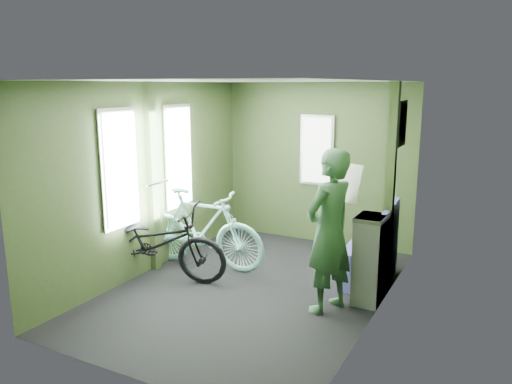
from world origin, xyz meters
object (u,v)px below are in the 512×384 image
passenger (329,231)px  bicycle_black (157,280)px  waste_box (369,260)px  bicycle_mint (203,267)px  bench_seat (371,259)px

passenger → bicycle_black: bearing=-64.2°
waste_box → bicycle_black: bearing=-167.0°
bicycle_black → bicycle_mint: 0.65m
bicycle_black → passenger: passenger is taller
waste_box → bench_seat: size_ratio=0.99×
bicycle_mint → passenger: bearing=-106.0°
bicycle_black → waste_box: bearing=-89.7°
bicycle_black → passenger: (2.06, 0.18, 0.84)m
bench_seat → bicycle_mint: bearing=-169.2°
bicycle_mint → bench_seat: 2.09m
waste_box → passenger: bearing=-130.8°
bicycle_mint → bench_seat: bearing=-79.1°
bicycle_black → bicycle_mint: size_ratio=1.02×
bench_seat → waste_box: bearing=-81.2°
waste_box → bench_seat: (-0.11, 0.54, -0.19)m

